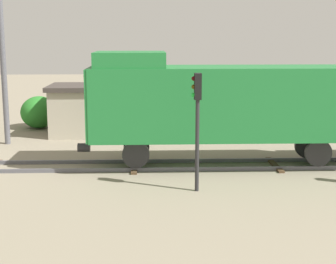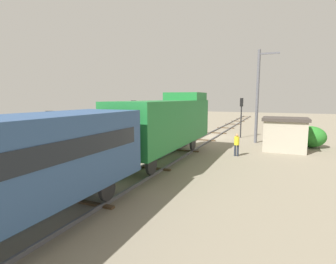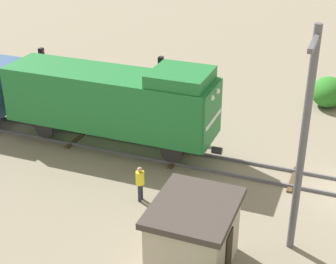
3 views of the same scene
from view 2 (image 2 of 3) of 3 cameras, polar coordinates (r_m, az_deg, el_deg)
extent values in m
plane|color=gray|center=(29.96, 9.28, -0.97)|extent=(105.89, 105.89, 0.00)
cube|color=#595960|center=(29.79, 10.63, -0.90)|extent=(0.10, 70.59, 0.16)
cube|color=#595960|center=(30.12, 7.95, -0.75)|extent=(0.10, 70.59, 0.16)
cube|color=#4C3823|center=(61.70, 16.55, 3.17)|extent=(2.40, 0.24, 0.09)
cube|color=#4C3823|center=(55.88, 15.85, 2.78)|extent=(2.40, 0.24, 0.09)
cube|color=#4C3823|center=(50.07, 14.97, 2.30)|extent=(2.40, 0.24, 0.09)
cube|color=#4C3823|center=(44.27, 13.88, 1.68)|extent=(2.40, 0.24, 0.09)
cube|color=#4C3823|center=(38.51, 12.45, 0.88)|extent=(2.40, 0.24, 0.09)
cube|color=#4C3823|center=(32.79, 10.52, -0.19)|extent=(2.40, 0.24, 0.09)
cube|color=#4C3823|center=(27.14, 7.78, -1.72)|extent=(2.40, 0.24, 0.09)
cube|color=#4C3823|center=(21.61, 3.62, -4.04)|extent=(2.40, 0.24, 0.09)
cube|color=#4C3823|center=(16.33, -3.38, -7.84)|extent=(2.40, 0.24, 0.09)
cube|color=#4C3823|center=(11.65, -16.85, -14.59)|extent=(2.40, 0.24, 0.09)
cube|color=#1E7233|center=(17.74, -0.40, 2.16)|extent=(2.90, 11.00, 2.90)
cube|color=#1E7233|center=(21.29, 3.83, 7.75)|extent=(2.75, 2.80, 0.60)
cube|color=#1E7233|center=(22.92, 5.16, 3.33)|extent=(2.84, 0.10, 2.84)
cube|color=white|center=(22.97, 5.19, 2.84)|extent=(2.46, 0.06, 0.20)
sphere|color=white|center=(22.78, 6.32, 6.07)|extent=(0.28, 0.28, 0.28)
sphere|color=white|center=(23.05, 4.16, 6.11)|extent=(0.28, 0.28, 0.28)
cylinder|color=#262628|center=(23.41, 5.34, -1.14)|extent=(0.36, 0.50, 0.36)
cylinder|color=#262628|center=(21.19, 5.40, -2.46)|extent=(0.18, 1.10, 1.10)
cylinder|color=#262628|center=(21.67, 1.77, -2.21)|extent=(0.18, 1.10, 1.10)
cylinder|color=#262628|center=(14.47, -3.66, -7.13)|extent=(0.18, 1.10, 1.10)
cylinder|color=#262628|center=(15.16, -8.56, -6.52)|extent=(0.18, 1.10, 1.10)
cylinder|color=#262628|center=(11.23, -13.10, -12.06)|extent=(0.16, 0.96, 0.96)
cylinder|color=#262628|center=(12.10, -18.71, -10.82)|extent=(0.16, 0.96, 0.96)
cylinder|color=#262628|center=(29.58, 15.62, 2.95)|extent=(0.14, 0.14, 4.32)
cube|color=black|center=(29.50, 15.73, 6.26)|extent=(0.32, 0.24, 0.90)
sphere|color=#390606|center=(29.64, 15.79, 6.78)|extent=(0.16, 0.16, 0.16)
sphere|color=#3C3306|center=(29.64, 15.77, 6.24)|extent=(0.16, 0.16, 0.16)
sphere|color=green|center=(29.65, 15.75, 5.70)|extent=(0.16, 0.16, 0.16)
cylinder|color=#262628|center=(20.68, -7.39, 1.07)|extent=(0.14, 0.14, 4.14)
cube|color=black|center=(20.56, -7.47, 5.57)|extent=(0.32, 0.24, 0.90)
sphere|color=#390606|center=(20.67, -7.28, 6.33)|extent=(0.16, 0.16, 0.16)
sphere|color=#3C3306|center=(20.68, -7.27, 5.55)|extent=(0.16, 0.16, 0.16)
sphere|color=green|center=(20.69, -7.26, 4.78)|extent=(0.16, 0.16, 0.16)
cylinder|color=#262628|center=(14.67, -24.01, -3.03)|extent=(0.14, 0.14, 3.69)
cube|color=black|center=(14.50, -24.30, 2.41)|extent=(0.32, 0.24, 0.90)
sphere|color=red|center=(14.57, -23.96, 3.52)|extent=(0.16, 0.16, 0.16)
sphere|color=#3C3306|center=(14.59, -23.90, 2.43)|extent=(0.16, 0.16, 0.16)
sphere|color=black|center=(14.62, -23.84, 1.33)|extent=(0.16, 0.16, 0.16)
cylinder|color=#262B38|center=(29.59, 4.51, -0.17)|extent=(0.15, 0.15, 0.85)
cylinder|color=#262B38|center=(29.65, 4.14, -0.15)|extent=(0.15, 0.15, 0.85)
cylinder|color=yellow|center=(29.53, 4.34, 1.25)|extent=(0.38, 0.38, 0.62)
sphere|color=tan|center=(29.49, 4.34, 2.07)|extent=(0.23, 0.23, 0.23)
cylinder|color=#262B38|center=(20.33, 14.95, -3.92)|extent=(0.15, 0.15, 0.85)
cylinder|color=#262B38|center=(20.36, 14.39, -3.89)|extent=(0.15, 0.15, 0.85)
cylinder|color=yellow|center=(20.22, 14.74, -1.86)|extent=(0.38, 0.38, 0.62)
sphere|color=tan|center=(20.16, 14.78, -0.67)|extent=(0.23, 0.23, 0.23)
cylinder|color=#595960|center=(26.58, 18.87, 7.19)|extent=(0.28, 0.28, 8.81)
cube|color=#595960|center=(26.84, 21.23, 15.68)|extent=(1.80, 0.16, 0.16)
cube|color=#B2A893|center=(23.55, 24.02, -0.75)|extent=(3.20, 2.60, 2.50)
cube|color=#3F3833|center=(23.41, 24.19, 2.57)|extent=(3.50, 2.90, 0.24)
cube|color=#2D2319|center=(24.90, 23.94, -1.03)|extent=(0.80, 0.06, 1.90)
ellipsoid|color=#277626|center=(26.20, 28.55, -0.92)|extent=(2.59, 2.12, 1.88)
ellipsoid|color=#2C7A26|center=(31.52, -9.41, 1.15)|extent=(2.56, 2.10, 1.86)
camera|label=1|loc=(33.96, -32.35, 8.07)|focal=55.00mm
camera|label=3|loc=(32.65, 52.75, 19.83)|focal=55.00mm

